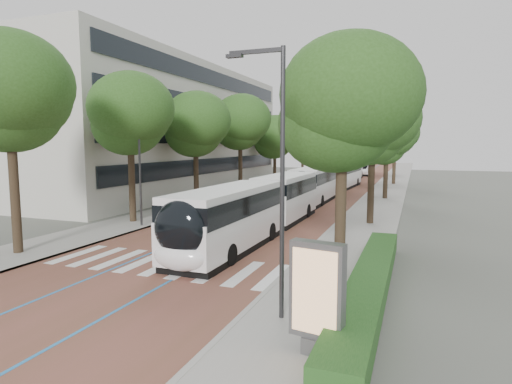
# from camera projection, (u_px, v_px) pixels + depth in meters

# --- Properties ---
(ground) EXTENTS (160.00, 160.00, 0.00)m
(ground) POSITION_uv_depth(u_px,v_px,m) (149.00, 271.00, 18.15)
(ground) COLOR #51544C
(ground) RESTS_ON ground
(road) EXTENTS (11.00, 140.00, 0.02)m
(road) POSITION_uv_depth(u_px,v_px,m) (330.00, 185.00, 55.36)
(road) COLOR brown
(road) RESTS_ON ground
(sidewalk_left) EXTENTS (4.00, 140.00, 0.12)m
(sidewalk_left) POSITION_uv_depth(u_px,v_px,m) (275.00, 183.00, 57.97)
(sidewalk_left) COLOR gray
(sidewalk_left) RESTS_ON ground
(sidewalk_right) EXTENTS (4.00, 140.00, 0.12)m
(sidewalk_right) POSITION_uv_depth(u_px,v_px,m) (390.00, 187.00, 52.73)
(sidewalk_right) COLOR gray
(sidewalk_right) RESTS_ON ground
(kerb_left) EXTENTS (0.20, 140.00, 0.14)m
(kerb_left) POSITION_uv_depth(u_px,v_px,m) (288.00, 184.00, 57.31)
(kerb_left) COLOR gray
(kerb_left) RESTS_ON ground
(kerb_right) EXTENTS (0.20, 140.00, 0.14)m
(kerb_right) POSITION_uv_depth(u_px,v_px,m) (374.00, 186.00, 53.39)
(kerb_right) COLOR gray
(kerb_right) RESTS_ON ground
(zebra_crossing) EXTENTS (10.55, 3.60, 0.01)m
(zebra_crossing) POSITION_uv_depth(u_px,v_px,m) (166.00, 264.00, 19.01)
(zebra_crossing) COLOR silver
(zebra_crossing) RESTS_ON ground
(lane_line_left) EXTENTS (0.12, 126.00, 0.01)m
(lane_line_left) POSITION_uv_depth(u_px,v_px,m) (317.00, 185.00, 55.91)
(lane_line_left) COLOR #2473B7
(lane_line_left) RESTS_ON road
(lane_line_right) EXTENTS (0.12, 126.00, 0.01)m
(lane_line_right) POSITION_uv_depth(u_px,v_px,m) (342.00, 186.00, 54.79)
(lane_line_right) COLOR #2473B7
(lane_line_right) RESTS_ON road
(office_building) EXTENTS (18.11, 40.00, 14.00)m
(office_building) POSITION_uv_depth(u_px,v_px,m) (146.00, 130.00, 50.22)
(office_building) COLOR #AFADA2
(office_building) RESTS_ON ground
(hedge) EXTENTS (1.20, 14.00, 0.80)m
(hedge) POSITION_uv_depth(u_px,v_px,m) (370.00, 283.00, 14.91)
(hedge) COLOR #174317
(hedge) RESTS_ON sidewalk_right
(streetlight_near) EXTENTS (1.82, 0.20, 8.00)m
(streetlight_near) POSITION_uv_depth(u_px,v_px,m) (277.00, 162.00, 12.51)
(streetlight_near) COLOR #2E2E30
(streetlight_near) RESTS_ON sidewalk_right
(streetlight_far) EXTENTS (1.82, 0.20, 8.00)m
(streetlight_far) POSITION_uv_depth(u_px,v_px,m) (368.00, 150.00, 35.76)
(streetlight_far) COLOR #2E2E30
(streetlight_far) RESTS_ON sidewalk_right
(lamp_post_left) EXTENTS (0.14, 0.14, 8.00)m
(lamp_post_left) POSITION_uv_depth(u_px,v_px,m) (140.00, 163.00, 27.27)
(lamp_post_left) COLOR #2E2E30
(lamp_post_left) RESTS_ON sidewalk_left
(trees_left) EXTENTS (6.40, 61.09, 10.08)m
(trees_left) POSITION_uv_depth(u_px,v_px,m) (237.00, 130.00, 45.34)
(trees_left) COLOR black
(trees_left) RESTS_ON ground
(trees_right) EXTENTS (5.55, 47.48, 8.96)m
(trees_right) POSITION_uv_depth(u_px,v_px,m) (382.00, 133.00, 35.19)
(trees_right) COLOR black
(trees_right) RESTS_ON ground
(lead_bus) EXTENTS (2.79, 18.43, 3.20)m
(lead_bus) POSITION_uv_depth(u_px,v_px,m) (256.00, 209.00, 24.76)
(lead_bus) COLOR black
(lead_bus) RESTS_ON ground
(bus_queued_0) EXTENTS (2.71, 12.43, 3.20)m
(bus_queued_0) POSITION_uv_depth(u_px,v_px,m) (317.00, 184.00, 40.03)
(bus_queued_0) COLOR white
(bus_queued_0) RESTS_ON ground
(bus_queued_1) EXTENTS (3.21, 12.52, 3.20)m
(bus_queued_1) POSITION_uv_depth(u_px,v_px,m) (341.00, 175.00, 51.30)
(bus_queued_1) COLOR white
(bus_queued_1) RESTS_ON ground
(bus_queued_2) EXTENTS (3.23, 12.52, 3.20)m
(bus_queued_2) POSITION_uv_depth(u_px,v_px,m) (352.00, 169.00, 63.67)
(bus_queued_2) COLOR white
(bus_queued_2) RESTS_ON ground
(bus_queued_3) EXTENTS (2.74, 12.44, 3.20)m
(bus_queued_3) POSITION_uv_depth(u_px,v_px,m) (364.00, 165.00, 75.49)
(bus_queued_3) COLOR white
(bus_queued_3) RESTS_ON ground
(ad_panel) EXTENTS (1.42, 0.63, 2.85)m
(ad_panel) POSITION_uv_depth(u_px,v_px,m) (317.00, 295.00, 10.59)
(ad_panel) COLOR #59595B
(ad_panel) RESTS_ON sidewalk_right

